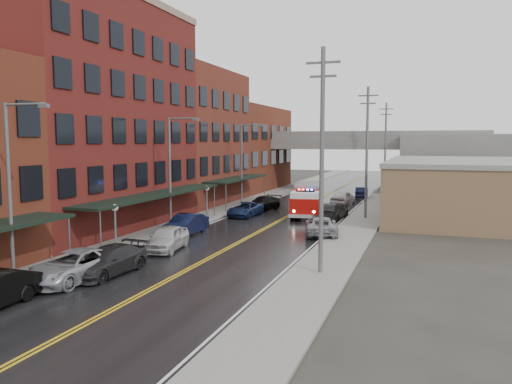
% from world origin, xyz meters
% --- Properties ---
extents(road, '(11.00, 160.00, 0.02)m').
position_xyz_m(road, '(0.00, 30.00, 0.01)').
color(road, black).
rests_on(road, ground).
extents(sidewalk_left, '(3.00, 160.00, 0.15)m').
position_xyz_m(sidewalk_left, '(-7.30, 30.00, 0.07)').
color(sidewalk_left, slate).
rests_on(sidewalk_left, ground).
extents(sidewalk_right, '(3.00, 160.00, 0.15)m').
position_xyz_m(sidewalk_right, '(7.30, 30.00, 0.07)').
color(sidewalk_right, slate).
rests_on(sidewalk_right, ground).
extents(curb_left, '(0.30, 160.00, 0.15)m').
position_xyz_m(curb_left, '(-5.65, 30.00, 0.07)').
color(curb_left, gray).
rests_on(curb_left, ground).
extents(curb_right, '(0.30, 160.00, 0.15)m').
position_xyz_m(curb_right, '(5.65, 30.00, 0.07)').
color(curb_right, gray).
rests_on(curb_right, ground).
extents(brick_building_b, '(9.00, 20.00, 18.00)m').
position_xyz_m(brick_building_b, '(-13.30, 23.00, 9.00)').
color(brick_building_b, maroon).
rests_on(brick_building_b, ground).
extents(brick_building_c, '(9.00, 15.00, 15.00)m').
position_xyz_m(brick_building_c, '(-13.30, 40.50, 7.50)').
color(brick_building_c, brown).
rests_on(brick_building_c, ground).
extents(brick_building_far, '(9.00, 20.00, 12.00)m').
position_xyz_m(brick_building_far, '(-13.30, 58.00, 6.00)').
color(brick_building_far, '#5E2718').
rests_on(brick_building_far, ground).
extents(tan_building, '(14.00, 22.00, 5.00)m').
position_xyz_m(tan_building, '(16.00, 40.00, 2.50)').
color(tan_building, olive).
rests_on(tan_building, ground).
extents(right_far_block, '(18.00, 30.00, 8.00)m').
position_xyz_m(right_far_block, '(18.00, 70.00, 4.00)').
color(right_far_block, slate).
rests_on(right_far_block, ground).
extents(awning_1, '(2.60, 18.00, 3.09)m').
position_xyz_m(awning_1, '(-7.49, 23.00, 2.99)').
color(awning_1, black).
rests_on(awning_1, ground).
extents(awning_2, '(2.60, 13.00, 3.09)m').
position_xyz_m(awning_2, '(-7.49, 40.50, 2.99)').
color(awning_2, black).
rests_on(awning_2, ground).
extents(globe_lamp_1, '(0.44, 0.44, 3.12)m').
position_xyz_m(globe_lamp_1, '(-6.40, 16.00, 2.31)').
color(globe_lamp_1, '#59595B').
rests_on(globe_lamp_1, ground).
extents(globe_lamp_2, '(0.44, 0.44, 3.12)m').
position_xyz_m(globe_lamp_2, '(-6.40, 30.00, 2.31)').
color(globe_lamp_2, '#59595B').
rests_on(globe_lamp_2, ground).
extents(street_lamp_0, '(2.64, 0.22, 9.00)m').
position_xyz_m(street_lamp_0, '(-6.55, 8.00, 5.19)').
color(street_lamp_0, '#59595B').
rests_on(street_lamp_0, ground).
extents(street_lamp_1, '(2.64, 0.22, 9.00)m').
position_xyz_m(street_lamp_1, '(-6.55, 24.00, 5.19)').
color(street_lamp_1, '#59595B').
rests_on(street_lamp_1, ground).
extents(street_lamp_2, '(2.64, 0.22, 9.00)m').
position_xyz_m(street_lamp_2, '(-6.55, 40.00, 5.19)').
color(street_lamp_2, '#59595B').
rests_on(street_lamp_2, ground).
extents(utility_pole_0, '(1.80, 0.24, 12.00)m').
position_xyz_m(utility_pole_0, '(7.20, 15.00, 6.31)').
color(utility_pole_0, '#59595B').
rests_on(utility_pole_0, ground).
extents(utility_pole_1, '(1.80, 0.24, 12.00)m').
position_xyz_m(utility_pole_1, '(7.20, 35.00, 6.31)').
color(utility_pole_1, '#59595B').
rests_on(utility_pole_1, ground).
extents(utility_pole_2, '(1.80, 0.24, 12.00)m').
position_xyz_m(utility_pole_2, '(7.20, 55.00, 6.31)').
color(utility_pole_2, '#59595B').
rests_on(utility_pole_2, ground).
extents(overpass, '(40.00, 10.00, 7.50)m').
position_xyz_m(overpass, '(0.00, 62.00, 5.99)').
color(overpass, slate).
rests_on(overpass, ground).
extents(fire_truck, '(4.25, 8.53, 3.00)m').
position_xyz_m(fire_truck, '(1.66, 35.55, 1.63)').
color(fire_truck, '#9B0B07').
rests_on(fire_truck, ground).
extents(parked_car_left_2, '(2.98, 5.82, 1.57)m').
position_xyz_m(parked_car_left_2, '(-4.51, 9.64, 0.79)').
color(parked_car_left_2, '#9C9EA3').
rests_on(parked_car_left_2, ground).
extents(parked_car_left_3, '(2.46, 5.33, 1.51)m').
position_xyz_m(parked_car_left_3, '(-3.60, 11.30, 0.75)').
color(parked_car_left_3, '#242426').
rests_on(parked_car_left_3, ground).
extents(parked_car_left_4, '(2.59, 4.96, 1.61)m').
position_xyz_m(parked_car_left_4, '(-3.60, 17.64, 0.81)').
color(parked_car_left_4, silver).
rests_on(parked_car_left_4, ground).
extents(parked_car_left_5, '(1.79, 4.87, 1.59)m').
position_xyz_m(parked_car_left_5, '(-4.86, 22.80, 0.80)').
color(parked_car_left_5, black).
rests_on(parked_car_left_5, ground).
extents(parked_car_left_6, '(2.50, 4.96, 1.34)m').
position_xyz_m(parked_car_left_6, '(-3.87, 33.20, 0.67)').
color(parked_car_left_6, navy).
rests_on(parked_car_left_6, ground).
extents(parked_car_left_7, '(3.06, 5.28, 1.44)m').
position_xyz_m(parked_car_left_7, '(-3.60, 37.77, 0.72)').
color(parked_car_left_7, black).
rests_on(parked_car_left_7, ground).
extents(parked_car_right_0, '(3.48, 5.54, 1.43)m').
position_xyz_m(parked_car_right_0, '(4.93, 26.18, 0.71)').
color(parked_car_right_0, gray).
rests_on(parked_car_right_0, ground).
extents(parked_car_right_1, '(2.65, 5.38, 1.51)m').
position_xyz_m(parked_car_right_1, '(4.24, 34.20, 0.75)').
color(parked_car_right_1, '#29292C').
rests_on(parked_car_right_1, ground).
extents(parked_car_right_2, '(2.48, 4.94, 1.62)m').
position_xyz_m(parked_car_right_2, '(3.60, 44.74, 0.81)').
color(parked_car_right_2, '#B8B8B8').
rests_on(parked_car_right_2, ground).
extents(parked_car_right_3, '(1.94, 4.41, 1.41)m').
position_xyz_m(parked_car_right_3, '(4.69, 52.20, 0.70)').
color(parked_car_right_3, black).
rests_on(parked_car_right_3, ground).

